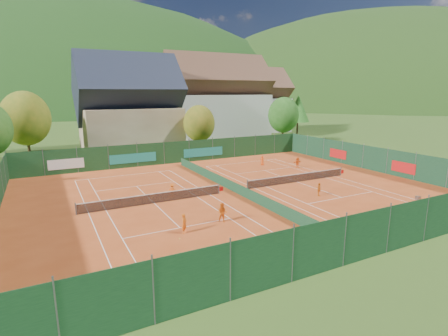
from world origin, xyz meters
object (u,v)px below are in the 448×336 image
chalet (129,110)px  player_right_far_b (297,163)px  ball_hopper (418,198)px  player_left_near (184,223)px  player_left_mid (222,213)px  player_right_far_a (262,161)px  player_right_near (319,190)px  hotel_block_b (253,104)px  hotel_block_a (216,103)px  player_left_far (172,190)px

chalet → player_right_far_b: 29.45m
ball_hopper → player_right_far_b: size_ratio=0.58×
player_left_near → player_left_mid: player_left_mid is taller
player_left_mid → player_right_far_a: size_ratio=1.19×
chalet → player_right_far_a: bearing=-58.9°
chalet → player_right_near: chalet is taller
player_left_mid → player_right_far_a: player_left_mid is taller
hotel_block_b → player_left_near: hotel_block_b is taller
hotel_block_a → player_left_near: bearing=-119.0°
player_right_far_a → hotel_block_a: bearing=-97.4°
player_left_near → player_right_near: bearing=-33.7°
player_left_mid → player_right_near: size_ratio=1.18×
player_left_mid → player_left_far: (-1.09, 8.19, -0.16)m
hotel_block_b → player_right_near: hotel_block_b is taller
player_left_near → hotel_block_a: bearing=18.1°
hotel_block_b → player_right_far_a: (-20.46, -34.78, -5.98)m
player_left_near → player_left_far: bearing=32.9°
player_right_near → player_right_far_a: bearing=13.9°
chalet → player_left_far: bearing=-95.7°
chalet → hotel_block_a: size_ratio=0.75×
player_left_mid → player_right_far_a: 21.49m
player_left_far → player_right_far_a: size_ratio=0.95×
hotel_block_b → player_right_far_b: size_ratio=12.53×
player_right_far_b → player_right_far_a: bearing=-45.0°
player_left_mid → player_right_far_b: player_left_mid is taller
player_left_mid → player_left_far: player_left_mid is taller
hotel_block_b → player_right_far_a: 40.80m
player_left_near → player_left_far: player_left_near is taller
hotel_block_b → ball_hopper: size_ratio=21.60×
hotel_block_b → player_left_far: 56.03m
chalet → player_left_far: size_ratio=13.34×
player_left_far → player_right_far_b: bearing=-138.4°
hotel_block_a → player_left_near: size_ratio=15.21×
ball_hopper → player_left_mid: (-17.21, 4.05, 0.21)m
hotel_block_b → ball_hopper: (-17.54, -54.88, -6.06)m
hotel_block_a → player_right_far_a: (-6.46, -26.78, -6.74)m
ball_hopper → player_left_near: player_left_near is taller
player_right_far_b → player_left_near: bearing=34.8°
player_left_far → player_right_far_a: 17.27m
hotel_block_a → player_right_far_b: 31.11m
hotel_block_b → player_left_far: size_ratio=14.22×
ball_hopper → player_left_near: (-20.50, 3.46, 0.15)m
chalet → hotel_block_b: chalet is taller
player_left_near → player_right_near: player_left_near is taller
ball_hopper → player_left_far: size_ratio=0.66×
player_left_mid → player_right_near: 11.31m
hotel_block_a → player_left_mid: hotel_block_a is taller
player_left_near → player_right_far_b: 24.59m
ball_hopper → player_left_mid: bearing=166.8°
player_left_far → player_right_far_a: bearing=-124.8°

